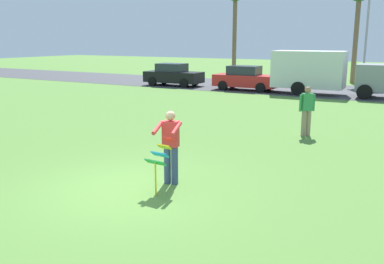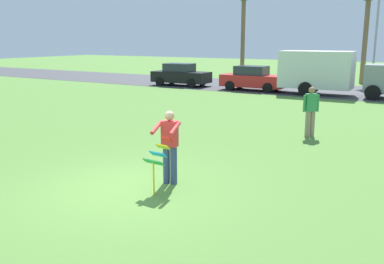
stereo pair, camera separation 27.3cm
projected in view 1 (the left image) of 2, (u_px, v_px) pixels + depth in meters
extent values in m
plane|color=#568438|center=(129.00, 188.00, 9.66)|extent=(120.00, 120.00, 0.00)
cube|color=#424247|center=(329.00, 91.00, 27.75)|extent=(120.00, 8.00, 0.01)
cylinder|color=#384772|center=(175.00, 165.00, 9.86)|extent=(0.16, 0.16, 0.90)
cylinder|color=#384772|center=(167.00, 165.00, 9.90)|extent=(0.16, 0.16, 0.90)
cube|color=red|center=(171.00, 134.00, 9.72)|extent=(0.40, 0.30, 0.60)
sphere|color=tan|center=(170.00, 116.00, 9.63)|extent=(0.22, 0.22, 0.22)
cylinder|color=red|center=(176.00, 129.00, 9.39)|extent=(0.22, 0.59, 0.24)
cylinder|color=red|center=(158.00, 128.00, 9.51)|extent=(0.22, 0.59, 0.24)
cube|color=red|center=(169.00, 139.00, 9.38)|extent=(0.23, 0.15, 0.12)
cube|color=yellow|center=(164.00, 147.00, 9.27)|extent=(0.33, 0.16, 0.12)
cube|color=#1E99D8|center=(160.00, 154.00, 9.17)|extent=(0.42, 0.17, 0.12)
cube|color=green|center=(155.00, 162.00, 9.07)|extent=(0.52, 0.17, 0.12)
cylinder|color=yellow|center=(156.00, 179.00, 9.15)|extent=(0.04, 0.04, 0.74)
cube|color=black|center=(174.00, 77.00, 30.58)|extent=(4.24, 1.81, 0.76)
cube|color=#282D38|center=(172.00, 68.00, 30.51)|extent=(2.05, 1.45, 0.60)
cylinder|color=black|center=(195.00, 81.00, 30.76)|extent=(0.65, 0.24, 0.64)
cylinder|color=black|center=(184.00, 83.00, 29.36)|extent=(0.65, 0.24, 0.64)
cylinder|color=black|center=(164.00, 80.00, 31.94)|extent=(0.65, 0.24, 0.64)
cylinder|color=black|center=(152.00, 81.00, 30.55)|extent=(0.65, 0.24, 0.64)
cube|color=red|center=(246.00, 81.00, 27.90)|extent=(4.22, 1.76, 0.76)
cube|color=#282D38|center=(244.00, 70.00, 27.82)|extent=(2.04, 1.42, 0.60)
cylinder|color=black|center=(269.00, 85.00, 28.05)|extent=(0.64, 0.23, 0.64)
cylinder|color=black|center=(261.00, 88.00, 26.67)|extent=(0.64, 0.23, 0.64)
cylinder|color=black|center=(233.00, 83.00, 29.27)|extent=(0.64, 0.23, 0.64)
cylinder|color=black|center=(223.00, 86.00, 27.88)|extent=(0.64, 0.23, 0.64)
cube|color=gray|center=(374.00, 78.00, 24.15)|extent=(1.86, 1.96, 1.50)
cube|color=silver|center=(309.00, 69.00, 25.74)|extent=(4.27, 2.14, 2.20)
cylinder|color=black|center=(368.00, 89.00, 25.27)|extent=(0.85, 0.31, 0.84)
cylinder|color=black|center=(365.00, 92.00, 23.67)|extent=(0.85, 0.31, 0.84)
cylinder|color=black|center=(305.00, 86.00, 26.93)|extent=(0.85, 0.31, 0.84)
cylinder|color=black|center=(298.00, 89.00, 25.33)|extent=(0.85, 0.31, 0.84)
cylinder|color=brown|center=(235.00, 35.00, 36.47)|extent=(0.36, 0.36, 7.31)
cylinder|color=brown|center=(356.00, 37.00, 31.67)|extent=(0.36, 0.36, 6.87)
cylinder|color=#9E9EA3|center=(366.00, 36.00, 30.62)|extent=(0.16, 0.16, 7.00)
cylinder|color=gray|center=(308.00, 123.00, 14.81)|extent=(0.16, 0.16, 0.90)
cylinder|color=gray|center=(304.00, 123.00, 14.77)|extent=(0.16, 0.16, 0.90)
cube|color=#338C4C|center=(307.00, 102.00, 14.63)|extent=(0.42, 0.40, 0.60)
sphere|color=#9E7051|center=(308.00, 90.00, 14.54)|extent=(0.22, 0.22, 0.22)
cylinder|color=#338C4C|center=(314.00, 103.00, 14.68)|extent=(0.09, 0.09, 0.58)
cylinder|color=#338C4C|center=(301.00, 103.00, 14.60)|extent=(0.09, 0.09, 0.58)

